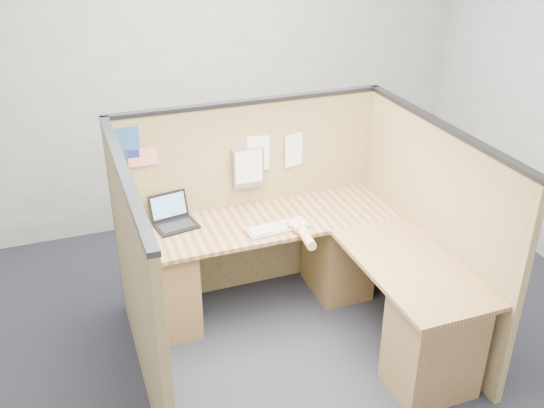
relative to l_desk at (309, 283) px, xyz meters
name	(u,v)px	position (x,y,z in m)	size (l,w,h in m)	color
floor	(299,359)	(-0.18, -0.29, -0.39)	(5.00, 5.00, 0.00)	#21232F
wall_back	(205,74)	(-0.18, 1.96, 1.01)	(5.00, 5.00, 0.00)	#9C9EA1
cubicle_partitions	(277,232)	(-0.18, 0.14, 0.38)	(2.06, 1.83, 1.53)	brown
l_desk	(309,283)	(0.00, 0.00, 0.00)	(1.95, 1.75, 0.73)	brown
laptop	(174,217)	(-0.80, 0.57, 0.39)	(0.32, 0.32, 0.20)	black
keyboard	(278,228)	(-0.15, 0.23, 0.35)	(0.46, 0.19, 0.03)	gray
mouse	(294,227)	(-0.04, 0.19, 0.36)	(0.10, 0.06, 0.04)	silver
hand_forearm	(303,234)	(-0.03, 0.06, 0.37)	(0.10, 0.36, 0.07)	#DF9F7A
blue_poster	(126,145)	(-1.06, 0.68, 0.93)	(0.18, 0.00, 0.24)	#204F92
american_flag	(139,159)	(-0.99, 0.67, 0.82)	(0.20, 0.01, 0.35)	olive
file_holder	(248,168)	(-0.22, 0.66, 0.64)	(0.23, 0.05, 0.30)	slate
paper_left	(255,154)	(-0.15, 0.68, 0.74)	(0.21, 0.00, 0.27)	white
paper_right	(297,149)	(0.18, 0.68, 0.72)	(0.20, 0.00, 0.25)	white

